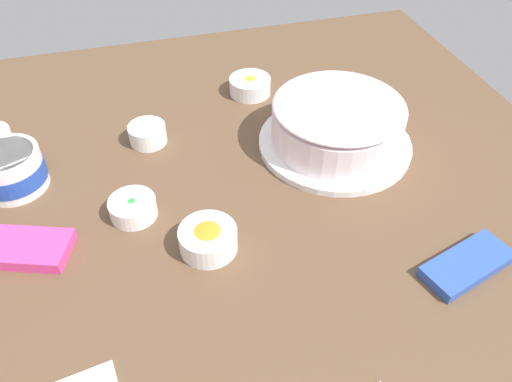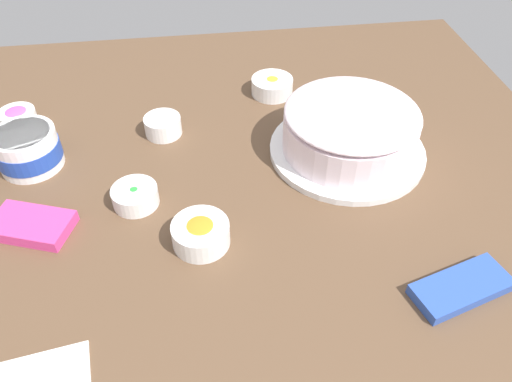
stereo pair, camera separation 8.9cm
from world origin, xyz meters
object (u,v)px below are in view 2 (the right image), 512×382
(sprinkle_bowl_green, at_px, (135,195))
(sprinkle_bowl_blue, at_px, (163,125))
(sprinkle_bowl_orange, at_px, (201,233))
(frosting_tub, at_px, (27,149))
(sprinkle_bowl_rainbow, at_px, (18,118))
(sprinkle_bowl_yellow, at_px, (272,85))
(frosted_cake, at_px, (350,131))
(candy_box_lower, at_px, (31,225))
(candy_box_upper, at_px, (461,288))

(sprinkle_bowl_green, relative_size, sprinkle_bowl_blue, 1.08)
(sprinkle_bowl_orange, height_order, sprinkle_bowl_blue, sprinkle_bowl_orange)
(frosting_tub, relative_size, sprinkle_bowl_rainbow, 1.59)
(sprinkle_bowl_green, bearing_deg, sprinkle_bowl_orange, -44.64)
(frosting_tub, height_order, sprinkle_bowl_yellow, frosting_tub)
(sprinkle_bowl_blue, bearing_deg, sprinkle_bowl_rainbow, 168.05)
(sprinkle_bowl_orange, xyz_separation_m, sprinkle_bowl_green, (-0.11, 0.11, -0.00))
(sprinkle_bowl_rainbow, bearing_deg, frosted_cake, -15.19)
(sprinkle_bowl_rainbow, distance_m, candy_box_lower, 0.33)
(frosting_tub, bearing_deg, candy_box_lower, -80.15)
(sprinkle_bowl_green, distance_m, candy_box_lower, 0.18)
(candy_box_upper, bearing_deg, candy_box_lower, 145.50)
(frosted_cake, distance_m, sprinkle_bowl_green, 0.43)
(sprinkle_bowl_green, relative_size, candy_box_upper, 0.53)
(sprinkle_bowl_blue, relative_size, candy_box_lower, 0.57)
(frosting_tub, xyz_separation_m, sprinkle_bowl_orange, (0.32, -0.25, -0.02))
(candy_box_lower, bearing_deg, sprinkle_bowl_rainbow, 124.29)
(candy_box_lower, relative_size, candy_box_upper, 0.87)
(sprinkle_bowl_green, distance_m, sprinkle_bowl_yellow, 0.45)
(frosting_tub, bearing_deg, candy_box_upper, -29.68)
(sprinkle_bowl_rainbow, distance_m, sprinkle_bowl_yellow, 0.57)
(frosting_tub, distance_m, sprinkle_bowl_yellow, 0.55)
(sprinkle_bowl_orange, bearing_deg, candy_box_lower, 166.57)
(sprinkle_bowl_rainbow, height_order, candy_box_lower, sprinkle_bowl_rainbow)
(sprinkle_bowl_orange, xyz_separation_m, sprinkle_bowl_blue, (-0.06, 0.32, -0.00))
(frosted_cake, distance_m, candy_box_lower, 0.61)
(sprinkle_bowl_green, relative_size, candy_box_lower, 0.61)
(frosted_cake, bearing_deg, sprinkle_bowl_blue, 162.19)
(sprinkle_bowl_rainbow, bearing_deg, sprinkle_bowl_orange, -46.12)
(sprinkle_bowl_rainbow, bearing_deg, candy_box_lower, -75.54)
(sprinkle_bowl_orange, xyz_separation_m, candy_box_upper, (0.39, -0.16, -0.01))
(frosting_tub, bearing_deg, frosted_cake, -4.44)
(sprinkle_bowl_orange, bearing_deg, frosting_tub, 142.04)
(sprinkle_bowl_orange, distance_m, sprinkle_bowl_rainbow, 0.53)
(sprinkle_bowl_orange, height_order, sprinkle_bowl_rainbow, same)
(sprinkle_bowl_orange, bearing_deg, sprinkle_bowl_rainbow, 133.88)
(sprinkle_bowl_blue, xyz_separation_m, sprinkle_bowl_yellow, (0.26, 0.12, 0.00))
(sprinkle_bowl_blue, bearing_deg, sprinkle_bowl_yellow, 26.08)
(candy_box_lower, bearing_deg, sprinkle_bowl_green, 33.34)
(sprinkle_bowl_yellow, height_order, candy_box_lower, sprinkle_bowl_yellow)
(sprinkle_bowl_green, height_order, candy_box_upper, sprinkle_bowl_green)
(candy_box_upper, bearing_deg, sprinkle_bowl_yellow, 92.02)
(sprinkle_bowl_yellow, distance_m, candy_box_lower, 0.61)
(sprinkle_bowl_orange, distance_m, candy_box_lower, 0.30)
(frosting_tub, relative_size, candy_box_upper, 0.79)
(frosting_tub, height_order, sprinkle_bowl_green, frosting_tub)
(sprinkle_bowl_blue, xyz_separation_m, sprinkle_bowl_rainbow, (-0.31, 0.07, 0.00))
(sprinkle_bowl_green, distance_m, sprinkle_bowl_blue, 0.21)
(frosted_cake, distance_m, sprinkle_bowl_yellow, 0.27)
(sprinkle_bowl_orange, xyz_separation_m, sprinkle_bowl_yellow, (0.19, 0.44, -0.00))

